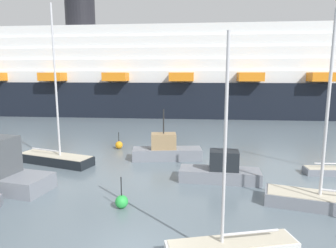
{
  "coord_description": "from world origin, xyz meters",
  "views": [
    {
      "loc": [
        2.56,
        -11.46,
        7.42
      ],
      "look_at": [
        0.0,
        17.29,
        2.59
      ],
      "focal_mm": 31.55,
      "sensor_mm": 36.0,
      "label": 1
    }
  ],
  "objects_px": {
    "channel_buoy_0": "(122,202)",
    "cruise_ship": "(183,77)",
    "sailboat_5": "(330,200)",
    "fishing_boat_2": "(166,150)",
    "sailboat_1": "(232,245)",
    "fishing_boat_1": "(221,171)",
    "sailboat_2": "(55,157)",
    "channel_buoy_1": "(119,145)"
  },
  "relations": [
    {
      "from": "fishing_boat_1",
      "to": "fishing_boat_2",
      "type": "relative_size",
      "value": 0.92
    },
    {
      "from": "sailboat_5",
      "to": "fishing_boat_2",
      "type": "distance_m",
      "value": 13.53
    },
    {
      "from": "channel_buoy_1",
      "to": "cruise_ship",
      "type": "xyz_separation_m",
      "value": [
        5.32,
        28.58,
        6.57
      ]
    },
    {
      "from": "sailboat_5",
      "to": "cruise_ship",
      "type": "height_order",
      "value": "cruise_ship"
    },
    {
      "from": "cruise_ship",
      "to": "channel_buoy_0",
      "type": "bearing_deg",
      "value": -91.94
    },
    {
      "from": "fishing_boat_2",
      "to": "channel_buoy_1",
      "type": "bearing_deg",
      "value": -40.59
    },
    {
      "from": "sailboat_2",
      "to": "channel_buoy_1",
      "type": "relative_size",
      "value": 7.61
    },
    {
      "from": "sailboat_5",
      "to": "fishing_boat_1",
      "type": "bearing_deg",
      "value": -19.96
    },
    {
      "from": "fishing_boat_2",
      "to": "cruise_ship",
      "type": "bearing_deg",
      "value": -97.87
    },
    {
      "from": "fishing_boat_1",
      "to": "channel_buoy_0",
      "type": "xyz_separation_m",
      "value": [
        -5.93,
        -4.83,
        -0.39
      ]
    },
    {
      "from": "sailboat_5",
      "to": "channel_buoy_0",
      "type": "relative_size",
      "value": 5.91
    },
    {
      "from": "fishing_boat_1",
      "to": "cruise_ship",
      "type": "height_order",
      "value": "cruise_ship"
    },
    {
      "from": "sailboat_2",
      "to": "fishing_boat_1",
      "type": "xyz_separation_m",
      "value": [
        13.55,
        -2.95,
        0.17
      ]
    },
    {
      "from": "sailboat_5",
      "to": "channel_buoy_0",
      "type": "bearing_deg",
      "value": 19.07
    },
    {
      "from": "sailboat_1",
      "to": "channel_buoy_1",
      "type": "relative_size",
      "value": 5.32
    },
    {
      "from": "sailboat_5",
      "to": "cruise_ship",
      "type": "xyz_separation_m",
      "value": [
        -9.87,
        40.96,
        6.42
      ]
    },
    {
      "from": "sailboat_5",
      "to": "channel_buoy_1",
      "type": "height_order",
      "value": "sailboat_5"
    },
    {
      "from": "sailboat_5",
      "to": "fishing_boat_1",
      "type": "relative_size",
      "value": 1.88
    },
    {
      "from": "sailboat_1",
      "to": "channel_buoy_0",
      "type": "xyz_separation_m",
      "value": [
        -5.61,
        4.0,
        -0.1
      ]
    },
    {
      "from": "sailboat_1",
      "to": "channel_buoy_1",
      "type": "xyz_separation_m",
      "value": [
        -9.17,
        17.27,
        -0.09
      ]
    },
    {
      "from": "sailboat_1",
      "to": "channel_buoy_1",
      "type": "distance_m",
      "value": 19.56
    },
    {
      "from": "sailboat_2",
      "to": "sailboat_5",
      "type": "xyz_separation_m",
      "value": [
        19.25,
        -6.89,
        -0.06
      ]
    },
    {
      "from": "channel_buoy_1",
      "to": "cruise_ship",
      "type": "bearing_deg",
      "value": 79.45
    },
    {
      "from": "sailboat_5",
      "to": "fishing_boat_2",
      "type": "bearing_deg",
      "value": -27.25
    },
    {
      "from": "sailboat_2",
      "to": "channel_buoy_0",
      "type": "height_order",
      "value": "sailboat_2"
    },
    {
      "from": "fishing_boat_1",
      "to": "sailboat_1",
      "type": "bearing_deg",
      "value": -88.12
    },
    {
      "from": "cruise_ship",
      "to": "sailboat_5",
      "type": "bearing_deg",
      "value": -75.98
    },
    {
      "from": "fishing_boat_1",
      "to": "fishing_boat_2",
      "type": "xyz_separation_m",
      "value": [
        -4.36,
        5.1,
        0.05
      ]
    },
    {
      "from": "sailboat_5",
      "to": "fishing_boat_2",
      "type": "height_order",
      "value": "sailboat_5"
    },
    {
      "from": "cruise_ship",
      "to": "fishing_boat_2",
      "type": "bearing_deg",
      "value": -89.88
    },
    {
      "from": "channel_buoy_0",
      "to": "cruise_ship",
      "type": "bearing_deg",
      "value": 87.59
    },
    {
      "from": "sailboat_1",
      "to": "channel_buoy_0",
      "type": "height_order",
      "value": "sailboat_1"
    },
    {
      "from": "channel_buoy_1",
      "to": "sailboat_1",
      "type": "bearing_deg",
      "value": -62.03
    },
    {
      "from": "sailboat_2",
      "to": "sailboat_5",
      "type": "distance_m",
      "value": 20.45
    },
    {
      "from": "fishing_boat_1",
      "to": "channel_buoy_1",
      "type": "relative_size",
      "value": 3.37
    },
    {
      "from": "channel_buoy_1",
      "to": "cruise_ship",
      "type": "distance_m",
      "value": 29.8
    },
    {
      "from": "fishing_boat_2",
      "to": "cruise_ship",
      "type": "xyz_separation_m",
      "value": [
        0.19,
        31.92,
        6.14
      ]
    },
    {
      "from": "sailboat_1",
      "to": "fishing_boat_1",
      "type": "height_order",
      "value": "sailboat_1"
    },
    {
      "from": "channel_buoy_0",
      "to": "channel_buoy_1",
      "type": "xyz_separation_m",
      "value": [
        -3.56,
        13.27,
        0.01
      ]
    },
    {
      "from": "sailboat_5",
      "to": "fishing_boat_2",
      "type": "relative_size",
      "value": 1.73
    },
    {
      "from": "sailboat_5",
      "to": "fishing_boat_1",
      "type": "height_order",
      "value": "sailboat_5"
    },
    {
      "from": "sailboat_1",
      "to": "fishing_boat_1",
      "type": "xyz_separation_m",
      "value": [
        0.32,
        8.83,
        0.29
      ]
    }
  ]
}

